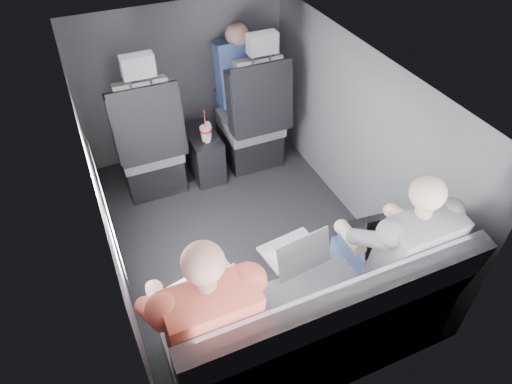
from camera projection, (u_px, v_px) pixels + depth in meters
name	position (u px, v px, depth m)	size (l,w,h in m)	color
floor	(243.00, 237.00, 3.46)	(2.60, 2.60, 0.00)	black
ceiling	(238.00, 73.00, 2.57)	(2.60, 2.60, 0.00)	#B2B2AD
panel_left	(103.00, 204.00, 2.75)	(0.02, 2.60, 1.35)	#56565B
panel_right	(356.00, 136.00, 3.29)	(0.02, 2.60, 1.35)	#56565B
panel_front	(184.00, 82.00, 3.91)	(1.80, 0.02, 1.35)	#56565B
panel_back	(346.00, 325.00, 2.12)	(1.80, 0.02, 1.35)	#56565B
side_window	(107.00, 207.00, 2.40)	(0.02, 0.75, 0.42)	white
seatbelt	(261.00, 91.00, 3.53)	(0.05, 0.01, 0.65)	black
front_seat_left	(150.00, 149.00, 3.64)	(0.52, 0.58, 1.26)	black
front_seat_right	(253.00, 124.00, 3.91)	(0.52, 0.58, 1.26)	black
center_console	(203.00, 153.00, 3.94)	(0.24, 0.48, 0.41)	black
rear_bench	(314.00, 328.00, 2.53)	(1.60, 0.57, 0.92)	slate
soda_cup	(206.00, 133.00, 3.68)	(0.10, 0.10, 0.29)	white
water_bottle	(208.00, 130.00, 3.72)	(0.05, 0.05, 0.15)	#A2C4DB
laptop_white	(203.00, 296.00, 2.29)	(0.41, 0.41, 0.27)	white
laptop_silver	(296.00, 252.00, 2.52)	(0.35, 0.32, 0.23)	#B6B6BB
laptop_black	(382.00, 233.00, 2.62)	(0.38, 0.35, 0.25)	black
passenger_rear_left	(204.00, 317.00, 2.20)	(0.51, 0.63, 1.24)	#38383D
passenger_rear_right	(393.00, 249.00, 2.54)	(0.50, 0.62, 1.21)	navy
passenger_front_right	(238.00, 75.00, 3.86)	(0.38, 0.38, 0.75)	navy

